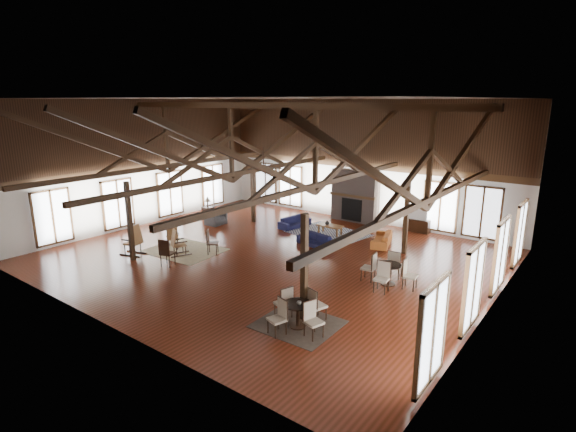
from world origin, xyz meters
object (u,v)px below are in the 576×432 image
Objects in this scene: sofa_navy_left at (295,222)px; coffee_table at (330,226)px; tv_console at (417,225)px; armchair at (215,218)px; sofa_navy_front at (315,240)px; cafe_table_near at (298,311)px; cafe_table_far at (389,270)px; sofa_orange at (382,239)px.

sofa_navy_left is 2.02m from coffee_table.
tv_console is at bearing -52.28° from sofa_navy_left.
coffee_table is 5.80m from armchair.
sofa_navy_left reaches higher than coffee_table.
cafe_table_near reaches higher than sofa_navy_front.
tv_console is at bearing 71.95° from sofa_navy_front.
armchair is at bearing -166.99° from sofa_navy_front.
sofa_navy_left is at bearing -63.85° from armchair.
coffee_table is 5.90m from cafe_table_far.
sofa_navy_front is 1.80m from coffee_table.
cafe_table_far reaches higher than coffee_table.
armchair is at bearing -93.24° from sofa_orange.
coffee_table is (-2.53, -0.08, 0.13)m from sofa_orange.
sofa_navy_left is 3.97m from armchair.
tv_console is (-1.60, 6.55, -0.19)m from cafe_table_far.
tv_console is at bearing -63.87° from armchair.
tv_console is (0.46, 2.75, 0.04)m from sofa_orange.
armchair reaches higher than tv_console.
cafe_table_far is 1.60× the size of tv_console.
cafe_table_near is (3.49, -6.11, 0.23)m from sofa_navy_front.
tv_console reaches higher than sofa_navy_left.
sofa_navy_left is 1.41× the size of tv_console.
sofa_navy_front is at bearing 155.00° from cafe_table_far.
cafe_table_near is (1.33, -7.95, 0.22)m from sofa_orange.
cafe_table_near is 4.21m from cafe_table_far.
tv_console reaches higher than sofa_navy_front.
sofa_orange is 2.79m from tv_console.
armchair reaches higher than sofa_navy_front.
cafe_table_near reaches higher than coffee_table.
sofa_orange reaches higher than coffee_table.
armchair reaches higher than sofa_navy_left.
armchair is at bearing 169.72° from cafe_table_far.
cafe_table_near reaches higher than sofa_orange.
tv_console is at bearing 103.68° from cafe_table_far.
sofa_navy_front is at bearing -66.73° from sofa_orange.
coffee_table is (2.02, -0.04, 0.14)m from sofa_navy_left.
sofa_navy_left reaches higher than sofa_navy_front.
sofa_navy_front is at bearing -91.70° from armchair.
sofa_orange is at bearing 52.02° from sofa_navy_front.
cafe_table_near is at bearing -85.33° from tv_console.
sofa_orange is at bearing 118.35° from cafe_table_far.
cafe_table_near is 1.54× the size of tv_console.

